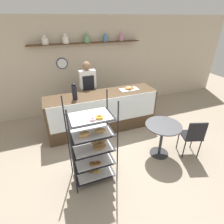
{
  "coord_description": "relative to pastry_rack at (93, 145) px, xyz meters",
  "views": [
    {
      "loc": [
        -1.17,
        -2.68,
        2.64
      ],
      "look_at": [
        0.0,
        0.37,
        0.85
      ],
      "focal_mm": 28.0,
      "sensor_mm": 36.0,
      "label": 1
    }
  ],
  "objects": [
    {
      "name": "ground_plane",
      "position": [
        0.64,
        0.42,
        -0.74
      ],
      "size": [
        14.0,
        14.0,
        0.0
      ],
      "primitive_type": "plane",
      "color": "gray"
    },
    {
      "name": "back_wall",
      "position": [
        0.64,
        2.83,
        0.62
      ],
      "size": [
        10.0,
        0.3,
        2.7
      ],
      "color": "beige",
      "rests_on": "ground_plane"
    },
    {
      "name": "display_counter",
      "position": [
        0.64,
        1.48,
        -0.24
      ],
      "size": [
        2.74,
        0.67,
        1.0
      ],
      "color": "#4C3823",
      "rests_on": "ground_plane"
    },
    {
      "name": "pastry_rack",
      "position": [
        0.0,
        0.0,
        0.0
      ],
      "size": [
        0.75,
        0.51,
        1.61
      ],
      "color": "black",
      "rests_on": "ground_plane"
    },
    {
      "name": "person_worker",
      "position": [
        0.45,
        2.09,
        0.17
      ],
      "size": [
        0.42,
        0.23,
        1.67
      ],
      "color": "#282833",
      "rests_on": "ground_plane"
    },
    {
      "name": "cafe_table",
      "position": [
        1.48,
        0.11,
        -0.18
      ],
      "size": [
        0.72,
        0.72,
        0.75
      ],
      "color": "#262628",
      "rests_on": "ground_plane"
    },
    {
      "name": "cafe_chair",
      "position": [
        2.04,
        -0.16,
        -0.2
      ],
      "size": [
        0.48,
        0.48,
        0.88
      ],
      "rotation": [
        0.0,
        0.0,
        9.11
      ],
      "color": "black",
      "rests_on": "ground_plane"
    },
    {
      "name": "coffee_carafe",
      "position": [
        -0.02,
        1.39,
        0.45
      ],
      "size": [
        0.11,
        0.11,
        0.38
      ],
      "color": "black",
      "rests_on": "display_counter"
    },
    {
      "name": "donut_tray_counter",
      "position": [
        1.38,
        1.51,
        0.28
      ],
      "size": [
        0.48,
        0.26,
        0.05
      ],
      "color": "silver",
      "rests_on": "display_counter"
    }
  ]
}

